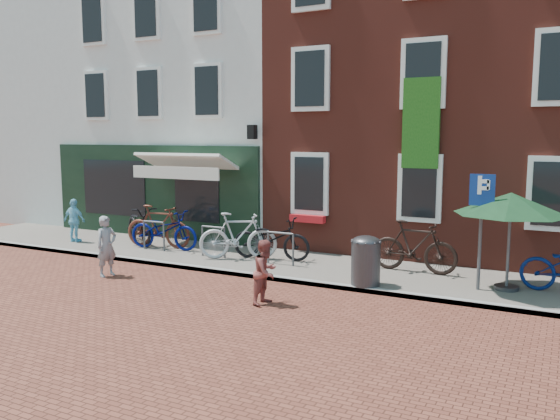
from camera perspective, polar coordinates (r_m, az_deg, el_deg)
The scene contains 17 objects.
ground at distance 13.52m, azimuth -4.19°, elevation -6.69°, with size 80.00×80.00×0.00m, color brown.
sidewalk at distance 14.34m, azimuth 2.38°, elevation -5.64°, with size 24.00×3.00×0.10m, color slate.
building_stucco at distance 21.73m, azimuth -6.02°, elevation 10.61°, with size 8.00×8.00×9.00m, color silver.
building_brick_mid at distance 18.89m, azimuth 12.50°, elevation 12.47°, with size 6.00×8.00×10.00m, color maroon.
filler_left at distance 26.57m, azimuth -19.89°, elevation 9.64°, with size 7.00×8.00×9.00m, color silver.
litter_bin at distance 12.38m, azimuth 8.60°, elevation -4.78°, with size 0.63×0.63×1.15m.
parking_sign at distance 12.40m, azimuth 19.53°, elevation -0.11°, with size 0.50×0.07×2.43m.
parasol at distance 12.60m, azimuth 22.16°, elevation 0.99°, with size 2.29×2.29×2.15m.
woman at distance 14.02m, azimuth -16.99°, elevation -3.48°, with size 0.52×0.34×1.44m, color gray.
boy at distance 11.25m, azimuth -1.44°, elevation -6.22°, with size 0.62×0.49×1.28m, color brown.
cafe_person at distance 18.26m, azimuth -19.91°, elevation -0.98°, with size 0.77×0.32×1.31m, color #7BCCE7.
bicycle_0 at distance 17.54m, azimuth -13.92°, elevation -1.43°, with size 0.73×2.10×1.10m, color black.
bicycle_1 at distance 16.69m, azimuth -12.13°, elevation -1.61°, with size 0.58×2.04×1.22m, color #582619.
bicycle_2 at distance 16.41m, azimuth -11.56°, elevation -1.97°, with size 0.73×2.10×1.10m, color #040D5A.
bicycle_3 at distance 14.84m, azimuth -4.22°, elevation -2.60°, with size 0.58×2.04×1.22m, color #B0B0B3.
bicycle_4 at distance 14.76m, azimuth -0.88°, elevation -2.87°, with size 0.73×2.10×1.10m, color black.
bicycle_5 at distance 13.76m, azimuth 13.31°, elevation -3.59°, with size 0.58×2.04×1.22m, color black.
Camera 1 is at (6.83, -11.19, 3.32)m, focal length 36.47 mm.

